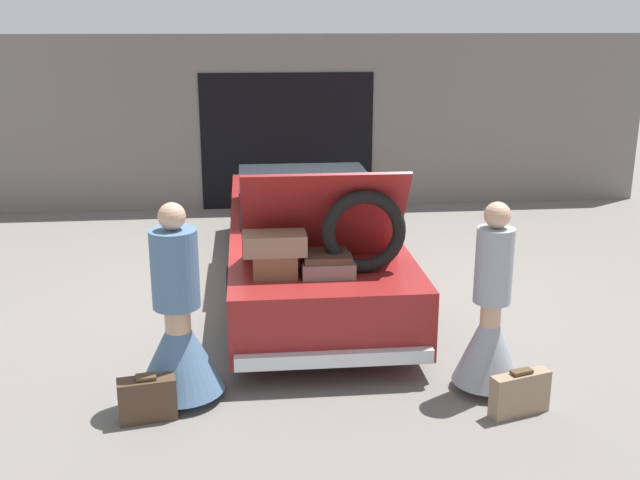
{
  "coord_description": "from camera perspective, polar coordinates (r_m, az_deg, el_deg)",
  "views": [
    {
      "loc": [
        -0.7,
        -8.31,
        2.99
      ],
      "look_at": [
        0.0,
        -1.43,
        0.96
      ],
      "focal_mm": 42.0,
      "sensor_mm": 36.0,
      "label": 1
    }
  ],
  "objects": [
    {
      "name": "garage_wall_back",
      "position": [
        12.32,
        -2.54,
        8.89
      ],
      "size": [
        12.0,
        0.14,
        2.8
      ],
      "color": "slate",
      "rests_on": "ground_plane"
    },
    {
      "name": "suitcase_beside_right_person",
      "position": [
        6.2,
        14.98,
        -11.23
      ],
      "size": [
        0.51,
        0.27,
        0.38
      ],
      "color": "#8C7259",
      "rests_on": "ground_plane"
    },
    {
      "name": "person_left",
      "position": [
        6.18,
        -10.74,
        -6.9
      ],
      "size": [
        0.72,
        0.72,
        1.65
      ],
      "rotation": [
        0.0,
        0.0,
        -1.56
      ],
      "color": "tan",
      "rests_on": "ground_plane"
    },
    {
      "name": "car",
      "position": [
        8.66,
        -0.95,
        0.23
      ],
      "size": [
        1.8,
        5.31,
        1.73
      ],
      "color": "maroon",
      "rests_on": "ground_plane"
    },
    {
      "name": "ground_plane",
      "position": [
        8.86,
        -0.94,
        -3.36
      ],
      "size": [
        40.0,
        40.0,
        0.0
      ],
      "primitive_type": "plane",
      "color": "slate"
    },
    {
      "name": "suitcase_beside_left_person",
      "position": [
        6.08,
        -13.02,
        -11.7
      ],
      "size": [
        0.47,
        0.25,
        0.37
      ],
      "color": "#473323",
      "rests_on": "ground_plane"
    },
    {
      "name": "person_right",
      "position": [
        6.36,
        12.81,
        -6.35
      ],
      "size": [
        0.58,
        0.58,
        1.62
      ],
      "rotation": [
        0.0,
        0.0,
        1.8
      ],
      "color": "tan",
      "rests_on": "ground_plane"
    }
  ]
}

